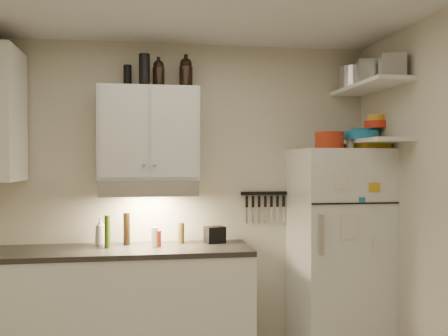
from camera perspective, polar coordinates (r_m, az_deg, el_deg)
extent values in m
cube|color=beige|center=(4.29, -4.56, -3.23)|extent=(3.20, 0.02, 2.60)
cube|color=white|center=(4.13, -12.12, -15.54)|extent=(2.10, 0.60, 0.88)
cube|color=#2E2B27|center=(4.03, -12.14, -9.25)|extent=(2.10, 0.62, 0.04)
cube|color=white|center=(4.10, -8.58, 3.91)|extent=(0.80, 0.33, 0.75)
cube|color=silver|center=(4.04, -8.56, -2.22)|extent=(0.76, 0.46, 0.12)
cube|color=white|center=(4.29, 12.93, -9.31)|extent=(0.70, 0.68, 1.70)
cube|color=white|center=(4.22, 16.23, 8.91)|extent=(0.30, 0.95, 0.03)
cube|color=white|center=(4.18, 16.21, 2.93)|extent=(0.30, 0.95, 0.03)
cube|color=black|center=(4.38, 4.65, -2.90)|extent=(0.42, 0.02, 0.03)
cylinder|color=#A22B13|center=(4.03, 11.93, 3.12)|extent=(0.29, 0.29, 0.13)
cube|color=gold|center=(4.20, 16.33, 2.75)|extent=(0.23, 0.29, 0.09)
cylinder|color=silver|center=(4.13, 14.21, 2.81)|extent=(0.07, 0.07, 0.10)
cylinder|color=silver|center=(4.56, 14.64, 9.79)|extent=(0.34, 0.34, 0.20)
cube|color=#AAAAAD|center=(4.20, 16.26, 10.45)|extent=(0.23, 0.21, 0.19)
cube|color=#AAAAAD|center=(3.99, 18.68, 10.89)|extent=(0.22, 0.22, 0.18)
cylinder|color=teal|center=(4.38, 15.84, 3.69)|extent=(0.25, 0.25, 0.10)
cylinder|color=#F83017|center=(4.33, 17.01, 4.78)|extent=(0.20, 0.20, 0.06)
cylinder|color=gold|center=(4.33, 17.02, 5.50)|extent=(0.16, 0.16, 0.05)
cylinder|color=teal|center=(4.16, 15.40, 3.62)|extent=(0.34, 0.34, 0.07)
cylinder|color=black|center=(4.08, -9.09, 11.01)|extent=(0.10, 0.10, 0.25)
cylinder|color=black|center=(4.24, -10.97, 10.20)|extent=(0.09, 0.09, 0.19)
imported|color=white|center=(4.15, -13.93, -6.88)|extent=(0.11, 0.12, 0.26)
cylinder|color=brown|center=(4.17, -4.94, -7.42)|extent=(0.07, 0.07, 0.17)
cylinder|color=#3C5B16|center=(4.04, -13.16, -7.10)|extent=(0.06, 0.06, 0.26)
cylinder|color=black|center=(4.14, -11.06, -6.85)|extent=(0.07, 0.07, 0.26)
cylinder|color=silver|center=(4.02, -7.93, -7.84)|extent=(0.06, 0.06, 0.16)
cylinder|color=#A22B13|center=(4.04, -7.64, -8.00)|extent=(0.07, 0.07, 0.13)
cube|color=black|center=(4.19, -1.06, -7.63)|extent=(0.18, 0.16, 0.14)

